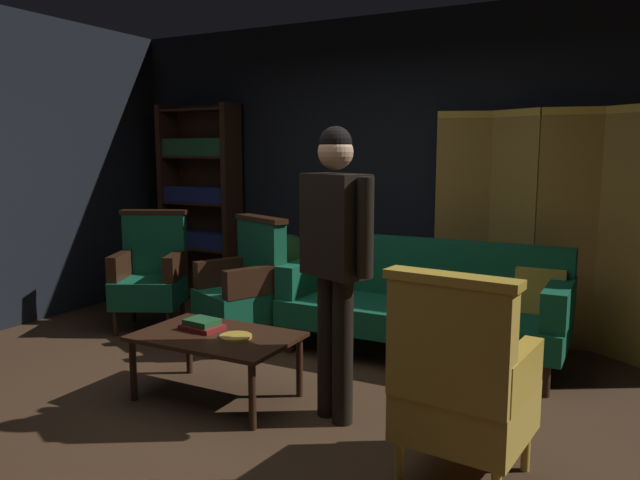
% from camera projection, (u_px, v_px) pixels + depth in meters
% --- Properties ---
extents(ground_plane, '(10.00, 10.00, 0.00)m').
position_uv_depth(ground_plane, '(259.00, 412.00, 3.68)').
color(ground_plane, '#3D2819').
extents(back_wall, '(7.20, 0.10, 2.80)m').
position_uv_depth(back_wall, '(402.00, 169.00, 5.63)').
color(back_wall, black).
rests_on(back_wall, ground_plane).
extents(side_wall_left, '(0.10, 3.60, 2.80)m').
position_uv_depth(side_wall_left, '(10.00, 170.00, 5.38)').
color(side_wall_left, black).
rests_on(side_wall_left, ground_plane).
extents(folding_screen, '(1.68, 0.41, 1.90)m').
position_uv_depth(folding_screen, '(538.00, 225.00, 4.85)').
color(folding_screen, olive).
rests_on(folding_screen, ground_plane).
extents(bookshelf, '(0.90, 0.32, 2.05)m').
position_uv_depth(bookshelf, '(201.00, 199.00, 6.44)').
color(bookshelf, black).
rests_on(bookshelf, ground_plane).
extents(velvet_couch, '(2.12, 0.78, 0.88)m').
position_uv_depth(velvet_couch, '(423.00, 298.00, 4.64)').
color(velvet_couch, black).
rests_on(velvet_couch, ground_plane).
extents(coffee_table, '(1.00, 0.64, 0.42)m').
position_uv_depth(coffee_table, '(216.00, 342.00, 3.83)').
color(coffee_table, black).
rests_on(coffee_table, ground_plane).
extents(armchair_gilt_accent, '(0.64, 0.64, 1.04)m').
position_uv_depth(armchair_gilt_accent, '(461.00, 385.00, 2.81)').
color(armchair_gilt_accent, gold).
rests_on(armchair_gilt_accent, ground_plane).
extents(armchair_wing_left, '(0.77, 0.76, 1.04)m').
position_uv_depth(armchair_wing_left, '(245.00, 285.00, 4.92)').
color(armchair_wing_left, black).
rests_on(armchair_wing_left, ground_plane).
extents(armchair_wing_right, '(0.77, 0.77, 1.04)m').
position_uv_depth(armchair_wing_right, '(151.00, 273.00, 5.42)').
color(armchair_wing_right, black).
rests_on(armchair_wing_right, ground_plane).
extents(standing_figure, '(0.55, 0.36, 1.70)m').
position_uv_depth(standing_figure, '(335.00, 247.00, 3.44)').
color(standing_figure, black).
rests_on(standing_figure, ground_plane).
extents(potted_plant, '(0.51, 0.51, 0.80)m').
position_uv_depth(potted_plant, '(288.00, 271.00, 5.66)').
color(potted_plant, brown).
rests_on(potted_plant, ground_plane).
extents(book_red_leather, '(0.27, 0.21, 0.03)m').
position_uv_depth(book_red_leather, '(202.00, 327.00, 3.93)').
color(book_red_leather, maroon).
rests_on(book_red_leather, coffee_table).
extents(book_green_cloth, '(0.22, 0.18, 0.04)m').
position_uv_depth(book_green_cloth, '(202.00, 322.00, 3.93)').
color(book_green_cloth, '#1E4C28').
rests_on(book_green_cloth, book_red_leather).
extents(brass_tray, '(0.20, 0.20, 0.02)m').
position_uv_depth(brass_tray, '(236.00, 337.00, 3.76)').
color(brass_tray, gold).
rests_on(brass_tray, coffee_table).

